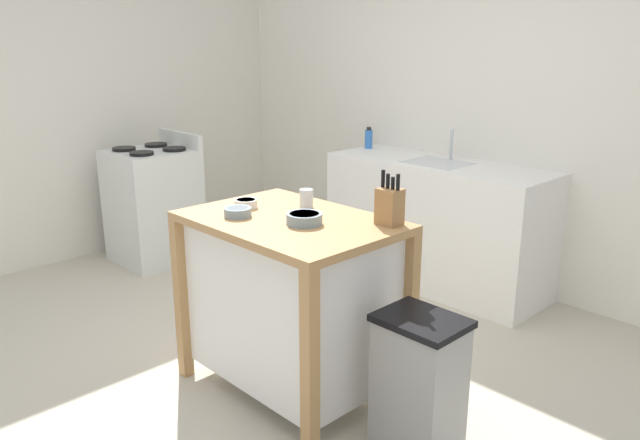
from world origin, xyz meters
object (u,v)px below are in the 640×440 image
at_px(kitchen_island, 291,296).
at_px(bottle_spray_cleaner, 369,139).
at_px(knife_block, 390,205).
at_px(bowl_ceramic_small, 246,203).
at_px(stove, 154,205).
at_px(bowl_stoneware_deep, 238,212).
at_px(sink_faucet, 451,145).
at_px(trash_bin, 418,384).
at_px(drinking_cup, 306,198).
at_px(bowl_ceramic_wide, 304,218).

height_order(kitchen_island, bottle_spray_cleaner, bottle_spray_cleaner).
height_order(knife_block, bowl_ceramic_small, knife_block).
height_order(bottle_spray_cleaner, stove, bottle_spray_cleaner).
distance_m(kitchen_island, knife_block, 0.69).
height_order(bowl_stoneware_deep, bowl_ceramic_small, same).
distance_m(sink_faucet, stove, 2.38).
relative_size(trash_bin, sink_faucet, 2.86).
relative_size(bowl_stoneware_deep, sink_faucet, 0.60).
relative_size(knife_block, stove, 0.25).
bearing_deg(drinking_cup, bowl_ceramic_small, -133.24).
relative_size(bowl_stoneware_deep, bowl_ceramic_small, 1.14).
relative_size(drinking_cup, sink_faucet, 0.43).
xyz_separation_m(drinking_cup, trash_bin, (0.85, -0.14, -0.64)).
xyz_separation_m(knife_block, stove, (-2.63, 0.24, -0.54)).
bearing_deg(bowl_stoneware_deep, knife_block, 35.36).
xyz_separation_m(trash_bin, sink_faucet, (-1.12, 1.81, 0.70)).
xyz_separation_m(bowl_ceramic_small, bowl_ceramic_wide, (0.42, 0.02, 0.00)).
xyz_separation_m(knife_block, drinking_cup, (-0.49, -0.07, -0.04)).
bearing_deg(stove, bowl_stoneware_deep, -17.94).
distance_m(bowl_stoneware_deep, bowl_ceramic_small, 0.17).
distance_m(kitchen_island, stove, 2.29).
bearing_deg(drinking_cup, stove, 171.90).
distance_m(kitchen_island, sink_faucet, 1.97).
xyz_separation_m(bowl_stoneware_deep, sink_faucet, (-0.17, 2.03, 0.08)).
bearing_deg(knife_block, bowl_stoneware_deep, -144.64).
xyz_separation_m(drinking_cup, bottle_spray_cleaner, (-1.01, 1.62, 0.02)).
relative_size(bowl_ceramic_wide, drinking_cup, 1.77).
height_order(trash_bin, bottle_spray_cleaner, bottle_spray_cleaner).
xyz_separation_m(bowl_ceramic_small, drinking_cup, (0.21, 0.22, 0.02)).
relative_size(knife_block, bowl_stoneware_deep, 1.90).
distance_m(kitchen_island, trash_bin, 0.78).
distance_m(drinking_cup, trash_bin, 1.07).
bearing_deg(bowl_ceramic_small, bowl_ceramic_wide, 2.13).
height_order(knife_block, drinking_cup, knife_block).
distance_m(bowl_stoneware_deep, bottle_spray_cleaner, 2.17).
bearing_deg(kitchen_island, drinking_cup, 115.49).
bearing_deg(bowl_ceramic_wide, sink_faucet, 104.38).
bearing_deg(kitchen_island, bowl_ceramic_wide, -8.15).
bearing_deg(bottle_spray_cleaner, kitchen_island, -58.61).
distance_m(knife_block, bottle_spray_cleaner, 2.16).
distance_m(knife_block, stove, 2.70).
bearing_deg(bowl_stoneware_deep, bowl_ceramic_small, 128.68).
bearing_deg(sink_faucet, bowl_stoneware_deep, -85.34).
bearing_deg(knife_block, sink_faucet, 115.36).
height_order(bowl_ceramic_small, drinking_cup, drinking_cup).
height_order(bowl_ceramic_small, bowl_ceramic_wide, bowl_ceramic_wide).
height_order(bowl_ceramic_wide, bottle_spray_cleaner, bottle_spray_cleaner).
distance_m(drinking_cup, sink_faucet, 1.70).
distance_m(bowl_ceramic_wide, trash_bin, 0.89).
relative_size(kitchen_island, stove, 1.01).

